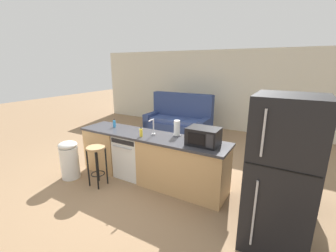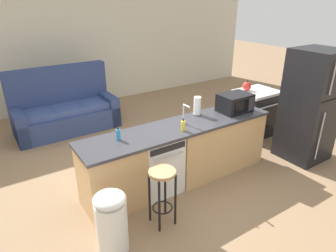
{
  "view_description": "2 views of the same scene",
  "coord_description": "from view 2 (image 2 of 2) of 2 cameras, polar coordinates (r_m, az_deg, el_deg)",
  "views": [
    {
      "loc": [
        2.39,
        -3.2,
        2.14
      ],
      "look_at": [
        0.47,
        0.13,
        1.08
      ],
      "focal_mm": 24.0,
      "sensor_mm": 36.0,
      "label": 1
    },
    {
      "loc": [
        -2.1,
        -3.12,
        2.58
      ],
      "look_at": [
        0.02,
        0.13,
        0.88
      ],
      "focal_mm": 32.0,
      "sensor_mm": 36.0,
      "label": 2
    }
  ],
  "objects": [
    {
      "name": "refrigerator",
      "position": [
        5.4,
        25.44,
        3.43
      ],
      "size": [
        0.72,
        0.73,
        1.84
      ],
      "color": "black",
      "rests_on": "ground_plane"
    },
    {
      "name": "couch",
      "position": [
        6.53,
        -19.12,
        2.79
      ],
      "size": [
        2.01,
        0.93,
        1.27
      ],
      "color": "navy",
      "rests_on": "ground_plane"
    },
    {
      "name": "kitchen_counter",
      "position": [
        4.46,
        3.23,
        -5.32
      ],
      "size": [
        2.94,
        0.66,
        0.9
      ],
      "color": "tan",
      "rests_on": "ground_plane"
    },
    {
      "name": "stove_range",
      "position": [
        6.15,
        16.21,
        2.48
      ],
      "size": [
        0.76,
        0.68,
        0.9
      ],
      "color": "black",
      "rests_on": "ground_plane"
    },
    {
      "name": "soap_bottle",
      "position": [
        4.02,
        2.91,
        0.06
      ],
      "size": [
        0.06,
        0.06,
        0.18
      ],
      "color": "yellow",
      "rests_on": "kitchen_counter"
    },
    {
      "name": "ground_plane",
      "position": [
        4.56,
        0.64,
        -10.74
      ],
      "size": [
        24.0,
        24.0,
        0.0
      ],
      "primitive_type": "plane",
      "color": "#896B4C"
    },
    {
      "name": "microwave",
      "position": [
        4.79,
        12.63,
        4.34
      ],
      "size": [
        0.5,
        0.37,
        0.28
      ],
      "color": "black",
      "rests_on": "kitchen_counter"
    },
    {
      "name": "wall_back",
      "position": [
        7.81,
        -15.27,
        13.48
      ],
      "size": [
        10.0,
        0.06,
        2.6
      ],
      "color": "beige",
      "rests_on": "ground_plane"
    },
    {
      "name": "kettle",
      "position": [
        5.95,
        14.79,
        7.36
      ],
      "size": [
        0.21,
        0.17,
        0.19
      ],
      "color": "red",
      "rests_on": "stove_range"
    },
    {
      "name": "sink_faucet",
      "position": [
        4.2,
        3.08,
        2.01
      ],
      "size": [
        0.07,
        0.18,
        0.3
      ],
      "color": "silver",
      "rests_on": "kitchen_counter"
    },
    {
      "name": "dishwasher",
      "position": [
        4.22,
        -2.17,
        -7.08
      ],
      "size": [
        0.58,
        0.61,
        0.84
      ],
      "color": "white",
      "rests_on": "ground_plane"
    },
    {
      "name": "dish_soap_bottle",
      "position": [
        3.81,
        -9.45,
        -1.59
      ],
      "size": [
        0.06,
        0.06,
        0.18
      ],
      "color": "#338CCC",
      "rests_on": "kitchen_counter"
    },
    {
      "name": "trash_bin",
      "position": [
        3.38,
        -10.71,
        -17.5
      ],
      "size": [
        0.35,
        0.35,
        0.74
      ],
      "color": "white",
      "rests_on": "ground_plane"
    },
    {
      "name": "paper_towel_roll",
      "position": [
        4.56,
        5.6,
        3.79
      ],
      "size": [
        0.14,
        0.14,
        0.28
      ],
      "color": "#4C4C51",
      "rests_on": "kitchen_counter"
    },
    {
      "name": "bar_stool",
      "position": [
        3.57,
        -1.1,
        -11.33
      ],
      "size": [
        0.32,
        0.32,
        0.74
      ],
      "color": "tan",
      "rests_on": "ground_plane"
    }
  ]
}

